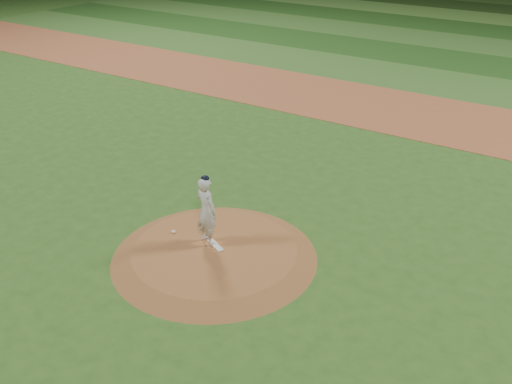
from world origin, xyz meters
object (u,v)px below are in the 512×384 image
Objects in this scene: pitching_rubber at (215,245)px; rosin_bag at (173,232)px; pitcher_on_mound at (206,210)px; pitchers_mound at (215,253)px.

pitching_rubber is 5.31× the size of rosin_bag.
pitcher_on_mound is (-0.28, 0.04, 0.97)m from pitching_rubber.
pitchers_mound is 8.38× the size of pitching_rubber.
pitching_rubber is at bearing -7.50° from pitcher_on_mound.
pitchers_mound is 1.18m from pitcher_on_mound.
pitchers_mound is 44.48× the size of rosin_bag.
rosin_bag is (-1.39, -0.12, 0.02)m from pitching_rubber.
rosin_bag reaches higher than pitching_rubber.
pitching_rubber is 1.39m from rosin_bag.
pitching_rubber is at bearing 4.76° from rosin_bag.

